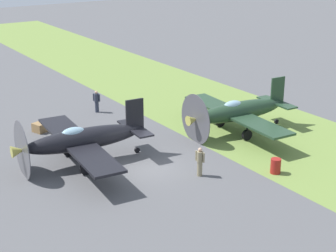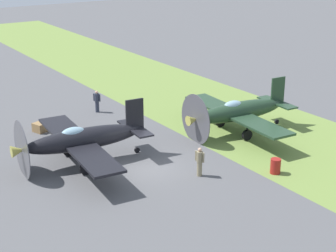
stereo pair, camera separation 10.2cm
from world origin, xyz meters
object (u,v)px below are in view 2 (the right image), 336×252
(airplane_lead, at_px, (82,139))
(fuel_drum, at_px, (275,166))
(ground_crew_mechanic, at_px, (200,161))
(supply_crate, at_px, (41,127))
(airplane_wingman, at_px, (238,111))
(ground_crew_chief, at_px, (97,101))

(airplane_lead, bearing_deg, fuel_drum, -125.46)
(ground_crew_mechanic, bearing_deg, supply_crate, -175.71)
(fuel_drum, bearing_deg, airplane_wingman, -22.50)
(airplane_lead, xyz_separation_m, airplane_wingman, (-1.04, -11.40, -0.02))
(airplane_lead, height_order, ground_crew_mechanic, airplane_lead)
(fuel_drum, bearing_deg, ground_crew_chief, 12.14)
(airplane_lead, xyz_separation_m, fuel_drum, (-7.51, -8.72, -1.11))
(airplane_wingman, height_order, supply_crate, airplane_wingman)
(airplane_wingman, distance_m, supply_crate, 13.92)
(airplane_lead, bearing_deg, supply_crate, 5.70)
(airplane_lead, distance_m, ground_crew_chief, 10.07)
(airplane_wingman, bearing_deg, ground_crew_chief, 36.40)
(airplane_wingman, relative_size, fuel_drum, 11.54)
(fuel_drum, bearing_deg, supply_crate, 31.50)
(ground_crew_mechanic, relative_size, fuel_drum, 1.92)
(airplane_wingman, height_order, fuel_drum, airplane_wingman)
(airplane_lead, xyz_separation_m, supply_crate, (6.80, 0.05, -1.24))
(airplane_wingman, distance_m, fuel_drum, 7.09)
(airplane_lead, height_order, airplane_wingman, airplane_lead)
(ground_crew_mechanic, height_order, fuel_drum, ground_crew_mechanic)
(ground_crew_chief, bearing_deg, ground_crew_mechanic, -34.86)
(airplane_lead, height_order, ground_crew_chief, airplane_lead)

